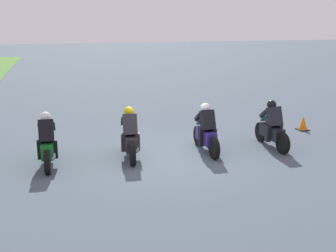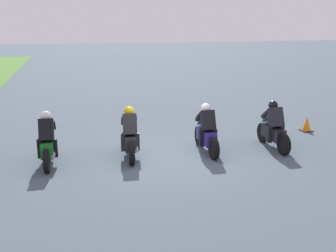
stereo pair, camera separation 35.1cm
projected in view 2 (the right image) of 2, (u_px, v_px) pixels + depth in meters
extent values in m
plane|color=#414E59|center=(167.00, 156.00, 12.34)|extent=(120.00, 120.00, 0.00)
cylinder|color=black|center=(263.00, 132.00, 13.70)|extent=(0.64, 0.14, 0.64)
cylinder|color=black|center=(284.00, 145.00, 12.38)|extent=(0.64, 0.14, 0.64)
cube|color=black|center=(273.00, 133.00, 12.99)|extent=(1.10, 0.32, 0.40)
ellipsoid|color=black|center=(272.00, 123.00, 13.01)|extent=(0.48, 0.30, 0.24)
cube|color=red|center=(281.00, 136.00, 12.51)|extent=(0.06, 0.16, 0.08)
cylinder|color=#A5A5AD|center=(283.00, 139.00, 12.73)|extent=(0.42, 0.10, 0.10)
cube|color=black|center=(276.00, 117.00, 12.77)|extent=(0.49, 0.40, 0.66)
sphere|color=black|center=(273.00, 105.00, 12.89)|extent=(0.30, 0.30, 0.30)
cube|color=teal|center=(267.00, 119.00, 13.38)|extent=(0.16, 0.26, 0.23)
cube|color=black|center=(269.00, 134.00, 12.83)|extent=(0.18, 0.14, 0.52)
cube|color=black|center=(281.00, 133.00, 12.92)|extent=(0.18, 0.14, 0.52)
cube|color=black|center=(265.00, 114.00, 13.08)|extent=(0.39, 0.10, 0.31)
cube|color=black|center=(275.00, 114.00, 13.16)|extent=(0.39, 0.10, 0.31)
cylinder|color=black|center=(199.00, 136.00, 13.31)|extent=(0.64, 0.14, 0.64)
cylinder|color=black|center=(214.00, 149.00, 11.99)|extent=(0.64, 0.14, 0.64)
cube|color=navy|center=(206.00, 136.00, 12.60)|extent=(1.10, 0.32, 0.40)
ellipsoid|color=navy|center=(206.00, 126.00, 12.62)|extent=(0.48, 0.30, 0.24)
cube|color=red|center=(212.00, 140.00, 12.12)|extent=(0.06, 0.16, 0.08)
cylinder|color=#A5A5AD|center=(215.00, 143.00, 12.34)|extent=(0.42, 0.10, 0.10)
cube|color=black|center=(208.00, 121.00, 12.38)|extent=(0.49, 0.40, 0.66)
sphere|color=silver|center=(206.00, 108.00, 12.50)|extent=(0.30, 0.30, 0.30)
cube|color=#549072|center=(202.00, 122.00, 12.99)|extent=(0.16, 0.26, 0.23)
cube|color=black|center=(201.00, 138.00, 12.44)|extent=(0.18, 0.14, 0.52)
cube|color=black|center=(214.00, 137.00, 12.53)|extent=(0.18, 0.14, 0.52)
cube|color=black|center=(198.00, 117.00, 12.69)|extent=(0.39, 0.10, 0.31)
cube|color=black|center=(209.00, 117.00, 12.77)|extent=(0.39, 0.10, 0.31)
cylinder|color=black|center=(129.00, 140.00, 12.86)|extent=(0.65, 0.19, 0.64)
cylinder|color=black|center=(132.00, 154.00, 11.52)|extent=(0.65, 0.19, 0.64)
cube|color=#282828|center=(130.00, 141.00, 12.14)|extent=(1.12, 0.40, 0.40)
ellipsoid|color=#282828|center=(130.00, 130.00, 12.16)|extent=(0.50, 0.34, 0.24)
cube|color=red|center=(131.00, 145.00, 11.65)|extent=(0.07, 0.16, 0.08)
cylinder|color=#A5A5AD|center=(136.00, 148.00, 11.87)|extent=(0.43, 0.13, 0.10)
cube|color=#252528|center=(130.00, 124.00, 11.92)|extent=(0.51, 0.44, 0.66)
sphere|color=gold|center=(129.00, 111.00, 12.04)|extent=(0.32, 0.32, 0.30)
cube|color=#4C625C|center=(129.00, 125.00, 12.54)|extent=(0.17, 0.27, 0.23)
cube|color=#252528|center=(123.00, 142.00, 12.00)|extent=(0.19, 0.15, 0.52)
cube|color=#252528|center=(137.00, 142.00, 12.06)|extent=(0.19, 0.15, 0.52)
cube|color=#252528|center=(123.00, 121.00, 12.25)|extent=(0.39, 0.13, 0.31)
cube|color=#252528|center=(135.00, 120.00, 12.30)|extent=(0.39, 0.13, 0.31)
cylinder|color=black|center=(50.00, 146.00, 12.26)|extent=(0.64, 0.15, 0.64)
cylinder|color=black|center=(47.00, 161.00, 10.94)|extent=(0.64, 0.15, 0.64)
cube|color=#197124|center=(48.00, 147.00, 11.56)|extent=(1.10, 0.34, 0.40)
ellipsoid|color=#197124|center=(47.00, 136.00, 11.57)|extent=(0.48, 0.31, 0.24)
cube|color=red|center=(47.00, 152.00, 11.07)|extent=(0.06, 0.16, 0.08)
cylinder|color=#A5A5AD|center=(53.00, 155.00, 11.29)|extent=(0.42, 0.11, 0.10)
cube|color=black|center=(46.00, 130.00, 11.33)|extent=(0.49, 0.41, 0.66)
sphere|color=silver|center=(46.00, 116.00, 11.45)|extent=(0.30, 0.30, 0.30)
cube|color=slate|center=(48.00, 131.00, 11.94)|extent=(0.16, 0.26, 0.23)
cube|color=black|center=(40.00, 149.00, 11.40)|extent=(0.18, 0.14, 0.52)
cube|color=black|center=(55.00, 148.00, 11.48)|extent=(0.18, 0.14, 0.52)
cube|color=black|center=(41.00, 126.00, 11.65)|extent=(0.39, 0.11, 0.31)
cube|color=black|center=(54.00, 126.00, 11.72)|extent=(0.39, 0.11, 0.31)
cube|color=black|center=(306.00, 131.00, 15.07)|extent=(0.40, 0.40, 0.03)
cone|color=orange|center=(307.00, 124.00, 15.00)|extent=(0.32, 0.32, 0.54)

